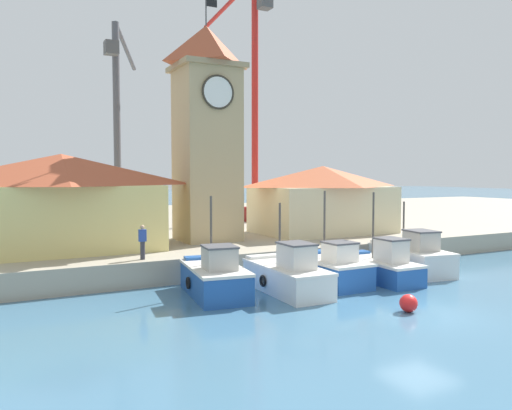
{
  "coord_description": "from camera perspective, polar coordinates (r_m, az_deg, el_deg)",
  "views": [
    {
      "loc": [
        -13.83,
        -13.55,
        5.18
      ],
      "look_at": [
        -1.36,
        10.71,
        3.5
      ],
      "focal_mm": 35.0,
      "sensor_mm": 36.0,
      "label": 1
    }
  ],
  "objects": [
    {
      "name": "warehouse_left",
      "position": [
        27.48,
        -21.27,
        0.36
      ],
      "size": [
        10.1,
        5.44,
        5.03
      ],
      "color": "#E5D17A",
      "rests_on": "quay_wharf"
    },
    {
      "name": "mooring_buoy",
      "position": [
        19.94,
        17.03,
        -10.69
      ],
      "size": [
        0.67,
        0.67,
        0.67
      ],
      "primitive_type": "sphere",
      "color": "red",
      "rests_on": "ground"
    },
    {
      "name": "fishing_boat_left_inner",
      "position": [
        23.82,
        8.55,
        -7.23
      ],
      "size": [
        2.25,
        4.14,
        4.4
      ],
      "color": "#2356A8",
      "rests_on": "ground"
    },
    {
      "name": "clock_tower",
      "position": [
        30.32,
        -5.65,
        8.69
      ],
      "size": [
        3.84,
        3.84,
        14.38
      ],
      "color": "tan",
      "rests_on": "quay_wharf"
    },
    {
      "name": "fishing_boat_center",
      "position": [
        27.84,
        17.29,
        -5.68
      ],
      "size": [
        2.87,
        5.45,
        3.71
      ],
      "color": "silver",
      "rests_on": "ground"
    },
    {
      "name": "warehouse_right",
      "position": [
        34.35,
        7.62,
        0.74
      ],
      "size": [
        9.17,
        6.16,
        4.54
      ],
      "color": "beige",
      "rests_on": "quay_wharf"
    },
    {
      "name": "fishing_boat_mid_left",
      "position": [
        25.09,
        14.1,
        -6.82
      ],
      "size": [
        2.0,
        4.59,
        4.3
      ],
      "color": "#2356A8",
      "rests_on": "ground"
    },
    {
      "name": "ground_plane",
      "position": [
        20.04,
        18.12,
        -11.64
      ],
      "size": [
        300.0,
        300.0,
        0.0
      ],
      "primitive_type": "plane",
      "color": "teal"
    },
    {
      "name": "dock_worker_near_tower",
      "position": [
        23.93,
        -12.84,
        -4.09
      ],
      "size": [
        0.34,
        0.22,
        1.62
      ],
      "color": "#33333D",
      "rests_on": "quay_wharf"
    },
    {
      "name": "fishing_boat_left_outer",
      "position": [
        22.12,
        3.6,
        -7.97
      ],
      "size": [
        2.16,
        5.11,
        3.91
      ],
      "color": "silver",
      "rests_on": "ground"
    },
    {
      "name": "quay_wharf",
      "position": [
        44.7,
        -9.05,
        -2.4
      ],
      "size": [
        120.0,
        40.0,
        1.2
      ],
      "primitive_type": "cube",
      "color": "#A89E89",
      "rests_on": "ground"
    },
    {
      "name": "port_crane_far",
      "position": [
        41.35,
        -15.51,
        6.34
      ],
      "size": [
        4.16,
        7.89,
        15.96
      ],
      "color": "#353539",
      "rests_on": "quay_wharf"
    },
    {
      "name": "fishing_boat_far_left",
      "position": [
        21.52,
        -4.71,
        -8.25
      ],
      "size": [
        2.68,
        4.77,
        4.24
      ],
      "color": "#2356A8",
      "rests_on": "ground"
    },
    {
      "name": "port_crane_near",
      "position": [
        42.55,
        -0.3,
        9.43
      ],
      "size": [
        2.58,
        9.46,
        20.88
      ],
      "color": "maroon",
      "rests_on": "quay_wharf"
    }
  ]
}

